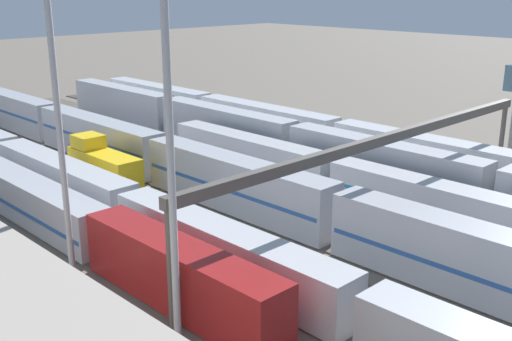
% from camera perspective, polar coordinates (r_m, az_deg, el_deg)
% --- Properties ---
extents(ground_plane, '(400.00, 400.00, 0.00)m').
position_cam_1_polar(ground_plane, '(60.38, 3.14, -3.07)').
color(ground_plane, '#60594F').
extents(track_bed_0, '(140.00, 2.80, 0.12)m').
position_cam_1_polar(track_bed_0, '(75.66, 13.44, 0.68)').
color(track_bed_0, '#3D3833').
rests_on(track_bed_0, ground_plane).
extents(track_bed_1, '(140.00, 2.80, 0.12)m').
position_cam_1_polar(track_bed_1, '(71.62, 11.28, -0.10)').
color(track_bed_1, '#3D3833').
rests_on(track_bed_1, ground_plane).
extents(track_bed_2, '(140.00, 2.80, 0.12)m').
position_cam_1_polar(track_bed_2, '(67.70, 8.87, -0.96)').
color(track_bed_2, '#4C443D').
rests_on(track_bed_2, ground_plane).
extents(track_bed_3, '(140.00, 2.80, 0.12)m').
position_cam_1_polar(track_bed_3, '(63.94, 6.17, -1.93)').
color(track_bed_3, '#3D3833').
rests_on(track_bed_3, ground_plane).
extents(track_bed_4, '(140.00, 2.80, 0.12)m').
position_cam_1_polar(track_bed_4, '(60.36, 3.14, -3.01)').
color(track_bed_4, '#3D3833').
rests_on(track_bed_4, ground_plane).
extents(track_bed_5, '(140.00, 2.80, 0.12)m').
position_cam_1_polar(track_bed_5, '(56.99, -0.27, -4.22)').
color(track_bed_5, '#4C443D').
rests_on(track_bed_5, ground_plane).
extents(track_bed_6, '(140.00, 2.80, 0.12)m').
position_cam_1_polar(track_bed_6, '(53.87, -4.10, -5.55)').
color(track_bed_6, '#4C443D').
rests_on(track_bed_6, ground_plane).
extents(track_bed_7, '(140.00, 2.80, 0.12)m').
position_cam_1_polar(track_bed_7, '(51.06, -8.40, -7.01)').
color(track_bed_7, '#4C443D').
rests_on(track_bed_7, ground_plane).
extents(track_bed_8, '(140.00, 2.80, 0.12)m').
position_cam_1_polar(track_bed_8, '(48.60, -13.20, -8.58)').
color(track_bed_8, '#4C443D').
rests_on(track_bed_8, ground_plane).
extents(train_on_track_7, '(114.80, 3.00, 4.40)m').
position_cam_1_polar(train_on_track_7, '(45.99, -4.14, -6.89)').
color(train_on_track_7, '#285193').
rests_on(train_on_track_7, ground_plane).
extents(train_on_track_1, '(95.60, 3.06, 5.00)m').
position_cam_1_polar(train_on_track_1, '(74.42, 7.50, 2.76)').
color(train_on_track_1, silver).
rests_on(train_on_track_1, ground_plane).
extents(train_on_track_2, '(119.80, 3.00, 5.00)m').
position_cam_1_polar(train_on_track_2, '(65.02, 11.47, 0.51)').
color(train_on_track_2, '#B7BABF').
rests_on(train_on_track_2, ground_plane).
extents(train_on_track_5, '(119.80, 3.06, 5.00)m').
position_cam_1_polar(train_on_track_5, '(57.77, -1.93, -1.24)').
color(train_on_track_5, '#A8AAB2').
rests_on(train_on_track_5, ground_plane).
extents(train_on_track_8, '(66.40, 3.06, 4.40)m').
position_cam_1_polar(train_on_track_8, '(60.73, -20.97, -2.00)').
color(train_on_track_8, maroon).
rests_on(train_on_track_8, ground_plane).
extents(train_on_track_3, '(47.20, 3.06, 3.80)m').
position_cam_1_polar(train_on_track_3, '(62.51, 7.22, -0.54)').
color(train_on_track_3, '#B7BABF').
rests_on(train_on_track_3, ground_plane).
extents(train_on_track_6, '(10.00, 3.00, 5.00)m').
position_cam_1_polar(train_on_track_6, '(66.69, -13.88, 0.35)').
color(train_on_track_6, gold).
rests_on(train_on_track_6, ground_plane).
extents(light_mast_1, '(2.80, 0.70, 28.27)m').
position_cam_1_polar(light_mast_1, '(32.51, -8.33, 12.00)').
color(light_mast_1, '#9EA0A5').
rests_on(light_mast_1, ground_plane).
extents(light_mast_3, '(2.80, 0.70, 26.66)m').
position_cam_1_polar(light_mast_3, '(42.47, -18.37, 11.25)').
color(light_mast_3, '#9EA0A5').
rests_on(light_mast_3, ground_plane).
extents(signal_gantry, '(0.70, 45.00, 8.80)m').
position_cam_1_polar(signal_gantry, '(51.89, 11.89, 2.25)').
color(signal_gantry, '#4C4742').
rests_on(signal_gantry, ground_plane).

